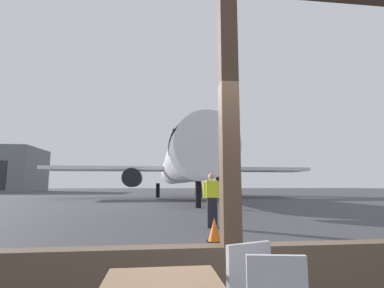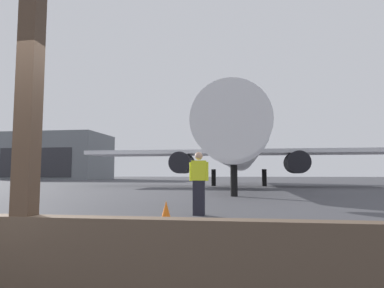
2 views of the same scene
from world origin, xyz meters
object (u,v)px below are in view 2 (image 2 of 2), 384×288
traffic_cone (166,215)px  distant_hangar (54,157)px  ground_crew_worker (199,182)px  airplane (238,149)px

traffic_cone → distant_hangar: size_ratio=0.03×
ground_crew_worker → distant_hangar: bearing=123.3°
airplane → traffic_cone: airplane is taller
ground_crew_worker → traffic_cone: 2.45m
traffic_cone → distant_hangar: 75.67m
traffic_cone → airplane: bearing=87.4°
airplane → distant_hangar: airplane is taller
ground_crew_worker → distant_hangar: distant_hangar is taller
traffic_cone → distant_hangar: bearing=122.1°
airplane → traffic_cone: (-1.11, -24.39, -3.16)m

